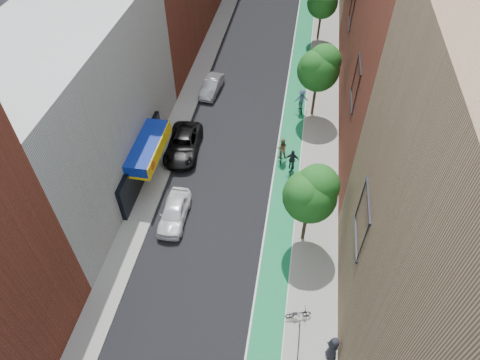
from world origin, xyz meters
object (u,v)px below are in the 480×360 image
at_px(parked_car_silver, 212,86).
at_px(pedestrian, 333,348).
at_px(cyclist_lane_near, 282,151).
at_px(cyclist_lane_mid, 292,164).
at_px(cyclist_lane_far, 301,101).
at_px(parked_car_black, 183,144).
at_px(parked_car_white, 174,212).

height_order(parked_car_silver, pedestrian, pedestrian).
bearing_deg(cyclist_lane_near, cyclist_lane_mid, 123.85).
distance_m(parked_car_silver, cyclist_lane_far, 8.75).
height_order(parked_car_black, cyclist_lane_near, cyclist_lane_near).
distance_m(parked_car_white, parked_car_black, 7.15).
relative_size(parked_car_white, pedestrian, 2.27).
distance_m(parked_car_black, cyclist_lane_far, 11.58).
bearing_deg(cyclist_lane_far, parked_car_silver, -23.44).
relative_size(parked_car_silver, cyclist_lane_far, 1.85).
height_order(parked_car_white, parked_car_silver, parked_car_white).
xyz_separation_m(cyclist_lane_mid, pedestrian, (3.27, -14.14, 0.25)).
bearing_deg(cyclist_lane_near, pedestrian, 101.74).
height_order(parked_car_black, parked_car_silver, parked_car_black).
distance_m(parked_car_silver, cyclist_lane_mid, 12.80).
height_order(cyclist_lane_near, cyclist_lane_far, cyclist_lane_far).
distance_m(parked_car_black, pedestrian, 19.42).
xyz_separation_m(parked_car_silver, pedestrian, (11.68, -23.80, 0.42)).
relative_size(cyclist_lane_near, cyclist_lane_mid, 1.01).
relative_size(parked_car_black, cyclist_lane_far, 2.47).
xyz_separation_m(cyclist_lane_far, pedestrian, (3.08, -22.23, 0.08)).
relative_size(parked_car_white, cyclist_lane_near, 1.96).
distance_m(parked_car_black, cyclist_lane_mid, 8.98).
bearing_deg(cyclist_lane_far, pedestrian, 84.76).
height_order(parked_car_black, cyclist_lane_mid, cyclist_lane_mid).
bearing_deg(parked_car_black, pedestrian, -54.90).
bearing_deg(parked_car_white, parked_car_black, 97.96).
height_order(cyclist_lane_mid, pedestrian, cyclist_lane_mid).
relative_size(parked_car_white, cyclist_lane_mid, 1.99).
relative_size(parked_car_white, parked_car_black, 0.79).
relative_size(parked_car_black, parked_car_silver, 1.34).
xyz_separation_m(parked_car_white, cyclist_lane_mid, (7.75, 6.09, 0.12)).
bearing_deg(parked_car_silver, pedestrian, -58.54).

